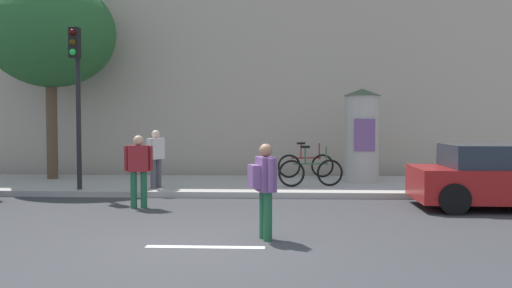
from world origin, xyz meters
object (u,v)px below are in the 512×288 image
Objects in this scene: pedestrian_with_backpack at (264,183)px; bicycle_leaning at (306,165)px; pedestrian_in_light_jacket at (156,154)px; parked_car_blue at (507,177)px; poster_column at (362,135)px; pedestrian_tallest at (139,165)px; bicycle_upright at (311,172)px; traffic_light at (76,81)px; street_tree at (50,33)px.

pedestrian_with_backpack reaches higher than bicycle_leaning.
parked_car_blue is at bearing -13.05° from pedestrian_in_light_jacket.
poster_column reaches higher than pedestrian_tallest.
pedestrian_tallest is 0.91× the size of bicycle_upright.
pedestrian_with_backpack is 5.93m from pedestrian_in_light_jacket.
pedestrian_tallest is at bearing -144.78° from bicycle_upright.
pedestrian_with_backpack is at bearing -100.60° from bicycle_upright.
parked_car_blue is at bearing 32.26° from pedestrian_with_backpack.
traffic_light is 2.57× the size of pedestrian_tallest.
pedestrian_with_backpack is 6.09m from parked_car_blue.
traffic_light is at bearing -167.26° from pedestrian_in_light_jacket.
poster_column is 1.74× the size of pedestrian_with_backpack.
traffic_light is 7.05m from pedestrian_with_backpack.
street_tree reaches higher than parked_car_blue.
bicycle_upright is (4.03, 0.56, -0.49)m from pedestrian_in_light_jacket.
poster_column reaches higher than pedestrian_in_light_jacket.
pedestrian_tallest reaches higher than pedestrian_with_backpack.
traffic_light is at bearing 139.32° from pedestrian_tallest.
bicycle_leaning is 1.00× the size of bicycle_upright.
pedestrian_with_backpack is 0.88× the size of bicycle_upright.
traffic_light reaches higher than bicycle_upright.
traffic_light reaches higher than parked_car_blue.
parked_car_blue is (4.11, -4.65, 0.14)m from bicycle_leaning.
bicycle_upright is (5.93, 0.99, -2.36)m from traffic_light.
bicycle_leaning is at bearing 82.51° from pedestrian_with_backpack.
pedestrian_in_light_jacket is at bearing -172.13° from bicycle_upright.
traffic_light is 1.52× the size of poster_column.
parked_car_blue is at bearing -54.54° from poster_column.
pedestrian_in_light_jacket is at bearing 120.07° from pedestrian_with_backpack.
parked_car_blue is (7.97, 0.30, -0.27)m from pedestrian_tallest.
pedestrian_with_backpack is 1.02× the size of pedestrian_in_light_jacket.
poster_column is 1.77× the size of pedestrian_in_light_jacket.
pedestrian_tallest is at bearing -48.39° from street_tree.
bicycle_leaning is (5.91, 3.20, -2.36)m from traffic_light.
pedestrian_with_backpack is 7.98m from bicycle_leaning.
bicycle_leaning is (1.04, 7.90, -0.36)m from pedestrian_with_backpack.
pedestrian_tallest is at bearing -86.17° from pedestrian_in_light_jacket.
poster_column is at bearing 125.46° from parked_car_blue.
street_tree is 3.80× the size of pedestrian_tallest.
pedestrian_in_light_jacket is at bearing 93.83° from pedestrian_tallest.
parked_car_blue is at bearing 2.19° from pedestrian_tallest.
pedestrian_tallest is at bearing -177.81° from parked_car_blue.
pedestrian_tallest is 2.19m from pedestrian_in_light_jacket.
street_tree is 10.47m from pedestrian_with_backpack.
poster_column reaches higher than pedestrian_with_backpack.
poster_column is 5.83m from pedestrian_in_light_jacket.
traffic_light is 10.36m from parked_car_blue.
pedestrian_tallest reaches higher than bicycle_upright.
traffic_light is 2.70m from pedestrian_in_light_jacket.
bicycle_leaning is (-1.54, 1.06, -0.96)m from poster_column.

